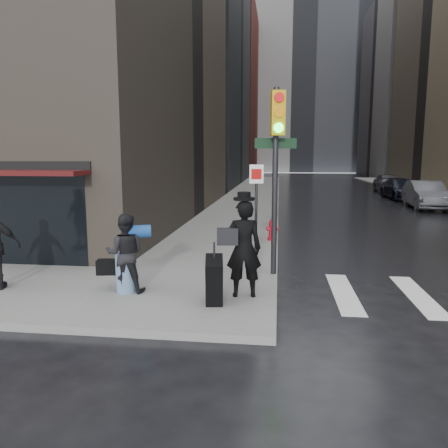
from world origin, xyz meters
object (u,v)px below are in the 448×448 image
at_px(parked_car_4, 389,183).
at_px(parked_car_3, 401,189).
at_px(fire_hydrant, 272,231).
at_px(parked_car_2, 425,195).
at_px(man_overcoat, 238,253).
at_px(traffic_light, 275,156).
at_px(man_jeans, 125,253).

bearing_deg(parked_car_4, parked_car_3, -93.83).
height_order(fire_hydrant, parked_car_2, parked_car_2).
relative_size(man_overcoat, parked_car_4, 0.47).
bearing_deg(parked_car_4, traffic_light, -107.80).
distance_m(parked_car_3, parked_car_4, 5.68).
relative_size(man_overcoat, fire_hydrant, 3.02).
bearing_deg(parked_car_2, fire_hydrant, -122.90).
xyz_separation_m(man_overcoat, parked_car_4, (9.94, 29.30, -0.28)).
height_order(parked_car_3, parked_car_4, parked_car_4).
distance_m(man_overcoat, parked_car_3, 25.47).
height_order(man_jeans, traffic_light, traffic_light).
xyz_separation_m(fire_hydrant, parked_car_4, (9.32, 22.92, 0.33)).
height_order(traffic_light, parked_car_3, traffic_light).
xyz_separation_m(parked_car_2, parked_car_4, (0.60, 11.32, -0.00)).
height_order(man_overcoat, parked_car_2, man_overcoat).
bearing_deg(traffic_light, man_jeans, -160.84).
bearing_deg(man_overcoat, man_jeans, -10.53).
relative_size(traffic_light, fire_hydrant, 6.11).
height_order(parked_car_2, parked_car_4, same).
bearing_deg(parked_car_4, man_overcoat, -107.92).
distance_m(fire_hydrant, parked_car_2, 14.52).
bearing_deg(man_jeans, parked_car_2, -132.17).
relative_size(man_jeans, parked_car_2, 0.35).
xyz_separation_m(traffic_light, fire_hydrant, (-0.08, 4.51, -2.58)).
relative_size(man_jeans, parked_car_4, 0.36).
relative_size(parked_car_2, parked_car_4, 1.03).
bearing_deg(fire_hydrant, man_overcoat, -95.52).
distance_m(man_overcoat, man_jeans, 2.44).
xyz_separation_m(man_jeans, traffic_light, (3.13, 1.76, 2.06)).
distance_m(man_overcoat, traffic_light, 2.80).
bearing_deg(fire_hydrant, man_jeans, -115.94).
distance_m(man_jeans, parked_car_3, 26.38).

